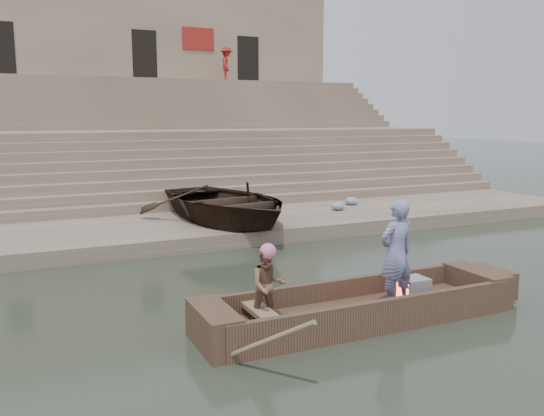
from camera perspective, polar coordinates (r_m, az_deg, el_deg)
ground at (r=8.23m, az=-9.95°, el=-15.24°), size 120.00×120.00×0.00m
lower_landing at (r=15.70m, az=-17.48°, el=-2.88°), size 32.00×4.00×0.40m
mid_landing at (r=22.93m, az=-20.04°, el=3.75°), size 32.00×3.00×2.80m
upper_landing at (r=29.83m, az=-21.32°, el=7.15°), size 32.00×3.00×5.20m
ghat_steps at (r=24.58m, az=-20.43°, el=5.00°), size 32.00×11.00×5.20m
building_wall at (r=33.88m, az=-22.06°, el=12.38°), size 32.00×5.07×11.20m
main_rowboat at (r=9.70m, az=8.81°, el=-10.62°), size 5.00×1.30×0.22m
rowboat_trim at (r=9.75m, az=9.90°, el=-9.34°), size 6.04×2.63×1.86m
standing_man at (r=9.64m, az=12.39°, el=-4.50°), size 0.71×0.50×1.83m
rowing_man at (r=8.78m, az=-0.41°, el=-7.81°), size 0.65×0.54×1.19m
television at (r=10.22m, az=13.99°, el=-7.92°), size 0.46×0.42×0.40m
beached_rowboat at (r=16.10m, az=-4.63°, el=0.57°), size 4.65×5.94×1.12m
pedestrian at (r=32.00m, az=-4.58°, el=14.21°), size 1.10×1.39×1.89m
cloth_bundles at (r=16.14m, az=-11.21°, el=-1.10°), size 14.99×2.72×0.26m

